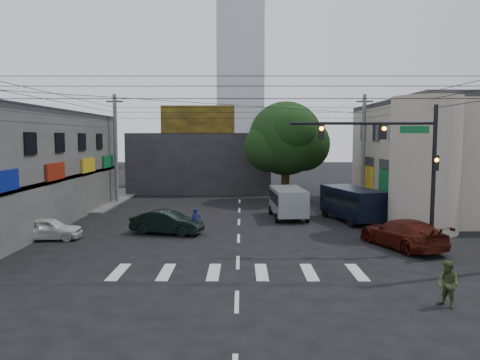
{
  "coord_description": "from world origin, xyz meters",
  "views": [
    {
      "loc": [
        0.15,
        -23.63,
        5.67
      ],
      "look_at": [
        0.08,
        4.0,
        3.09
      ],
      "focal_mm": 35.0,
      "sensor_mm": 36.0,
      "label": 1
    }
  ],
  "objects_px": {
    "utility_pole_far_left": "(116,149)",
    "dark_sedan": "(167,222)",
    "silver_minivan": "(288,203)",
    "maroon_sedan": "(402,233)",
    "utility_pole_far_right": "(363,149)",
    "pedestrian_olive": "(448,284)",
    "white_compact": "(48,229)",
    "street_tree": "(286,139)",
    "traffic_gantry": "(400,154)",
    "traffic_officer": "(196,222)",
    "navy_van": "(352,205)"
  },
  "relations": [
    {
      "from": "utility_pole_far_left",
      "to": "dark_sedan",
      "type": "height_order",
      "value": "utility_pole_far_left"
    },
    {
      "from": "dark_sedan",
      "to": "maroon_sedan",
      "type": "height_order",
      "value": "maroon_sedan"
    },
    {
      "from": "dark_sedan",
      "to": "silver_minivan",
      "type": "xyz_separation_m",
      "value": [
        7.59,
        5.31,
        0.36
      ]
    },
    {
      "from": "white_compact",
      "to": "utility_pole_far_left",
      "type": "bearing_deg",
      "value": -4.32
    },
    {
      "from": "utility_pole_far_right",
      "to": "maroon_sedan",
      "type": "relative_size",
      "value": 1.65
    },
    {
      "from": "utility_pole_far_left",
      "to": "utility_pole_far_right",
      "type": "distance_m",
      "value": 21.0
    },
    {
      "from": "street_tree",
      "to": "traffic_gantry",
      "type": "relative_size",
      "value": 1.21
    },
    {
      "from": "navy_van",
      "to": "pedestrian_olive",
      "type": "relative_size",
      "value": 3.81
    },
    {
      "from": "utility_pole_far_right",
      "to": "white_compact",
      "type": "height_order",
      "value": "utility_pole_far_right"
    },
    {
      "from": "dark_sedan",
      "to": "navy_van",
      "type": "relative_size",
      "value": 0.74
    },
    {
      "from": "utility_pole_far_right",
      "to": "traffic_officer",
      "type": "relative_size",
      "value": 5.86
    },
    {
      "from": "street_tree",
      "to": "utility_pole_far_left",
      "type": "distance_m",
      "value": 14.56
    },
    {
      "from": "traffic_gantry",
      "to": "navy_van",
      "type": "bearing_deg",
      "value": 91.69
    },
    {
      "from": "traffic_gantry",
      "to": "maroon_sedan",
      "type": "bearing_deg",
      "value": 57.67
    },
    {
      "from": "silver_minivan",
      "to": "utility_pole_far_right",
      "type": "bearing_deg",
      "value": -47.14
    },
    {
      "from": "street_tree",
      "to": "dark_sedan",
      "type": "relative_size",
      "value": 1.98
    },
    {
      "from": "silver_minivan",
      "to": "traffic_officer",
      "type": "xyz_separation_m",
      "value": [
        -5.86,
        -5.74,
        -0.26
      ]
    },
    {
      "from": "traffic_gantry",
      "to": "dark_sedan",
      "type": "distance_m",
      "value": 13.39
    },
    {
      "from": "white_compact",
      "to": "maroon_sedan",
      "type": "relative_size",
      "value": 0.67
    },
    {
      "from": "white_compact",
      "to": "silver_minivan",
      "type": "relative_size",
      "value": 0.75
    },
    {
      "from": "traffic_officer",
      "to": "silver_minivan",
      "type": "bearing_deg",
      "value": 31.43
    },
    {
      "from": "utility_pole_far_left",
      "to": "maroon_sedan",
      "type": "relative_size",
      "value": 1.65
    },
    {
      "from": "white_compact",
      "to": "traffic_officer",
      "type": "bearing_deg",
      "value": -86.43
    },
    {
      "from": "street_tree",
      "to": "traffic_gantry",
      "type": "xyz_separation_m",
      "value": [
        3.82,
        -18.0,
        -0.64
      ]
    },
    {
      "from": "pedestrian_olive",
      "to": "utility_pole_far_left",
      "type": "bearing_deg",
      "value": -174.93
    },
    {
      "from": "street_tree",
      "to": "traffic_officer",
      "type": "bearing_deg",
      "value": -114.42
    },
    {
      "from": "silver_minivan",
      "to": "white_compact",
      "type": "bearing_deg",
      "value": 112.65
    },
    {
      "from": "traffic_gantry",
      "to": "dark_sedan",
      "type": "bearing_deg",
      "value": 160.61
    },
    {
      "from": "maroon_sedan",
      "to": "white_compact",
      "type": "bearing_deg",
      "value": -26.53
    },
    {
      "from": "white_compact",
      "to": "traffic_officer",
      "type": "height_order",
      "value": "traffic_officer"
    },
    {
      "from": "navy_van",
      "to": "traffic_officer",
      "type": "relative_size",
      "value": 3.79
    },
    {
      "from": "white_compact",
      "to": "navy_van",
      "type": "distance_m",
      "value": 18.95
    },
    {
      "from": "traffic_gantry",
      "to": "traffic_officer",
      "type": "bearing_deg",
      "value": 159.73
    },
    {
      "from": "street_tree",
      "to": "maroon_sedan",
      "type": "relative_size",
      "value": 1.56
    },
    {
      "from": "street_tree",
      "to": "white_compact",
      "type": "distance_m",
      "value": 21.65
    },
    {
      "from": "dark_sedan",
      "to": "maroon_sedan",
      "type": "distance_m",
      "value": 12.99
    },
    {
      "from": "utility_pole_far_right",
      "to": "pedestrian_olive",
      "type": "distance_m",
      "value": 25.05
    },
    {
      "from": "traffic_gantry",
      "to": "navy_van",
      "type": "relative_size",
      "value": 1.21
    },
    {
      "from": "dark_sedan",
      "to": "traffic_officer",
      "type": "relative_size",
      "value": 2.81
    },
    {
      "from": "silver_minivan",
      "to": "maroon_sedan",
      "type": "bearing_deg",
      "value": -153.96
    },
    {
      "from": "traffic_gantry",
      "to": "utility_pole_far_left",
      "type": "bearing_deg",
      "value": 137.14
    },
    {
      "from": "traffic_officer",
      "to": "pedestrian_olive",
      "type": "xyz_separation_m",
      "value": [
        9.47,
        -11.31,
        -0.0
      ]
    },
    {
      "from": "white_compact",
      "to": "silver_minivan",
      "type": "height_order",
      "value": "silver_minivan"
    },
    {
      "from": "street_tree",
      "to": "pedestrian_olive",
      "type": "height_order",
      "value": "street_tree"
    },
    {
      "from": "dark_sedan",
      "to": "street_tree",
      "type": "bearing_deg",
      "value": -16.04
    },
    {
      "from": "traffic_gantry",
      "to": "maroon_sedan",
      "type": "relative_size",
      "value": 1.29
    },
    {
      "from": "dark_sedan",
      "to": "utility_pole_far_right",
      "type": "bearing_deg",
      "value": -34.31
    },
    {
      "from": "traffic_gantry",
      "to": "silver_minivan",
      "type": "distance_m",
      "value": 11.17
    },
    {
      "from": "silver_minivan",
      "to": "pedestrian_olive",
      "type": "relative_size",
      "value": 3.18
    },
    {
      "from": "pedestrian_olive",
      "to": "utility_pole_far_right",
      "type": "bearing_deg",
      "value": 141.44
    }
  ]
}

